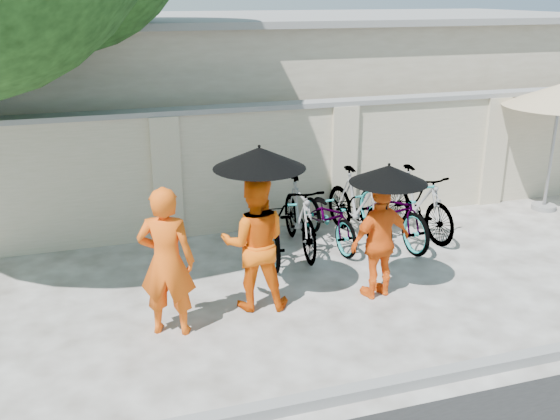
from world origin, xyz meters
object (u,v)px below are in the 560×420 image
object	(u,v)px
monk_left	(167,262)
monk_center	(255,243)
patio_umbrella	(560,96)
monk_right	(380,242)

from	to	relation	value
monk_left	monk_center	size ratio (longest dim) A/B	1.04
monk_left	patio_umbrella	size ratio (longest dim) A/B	0.78
monk_left	monk_center	bearing A→B (deg)	-144.16
monk_right	patio_umbrella	xyz separation A→B (m)	(4.44, 2.20, 1.31)
monk_left	patio_umbrella	bearing A→B (deg)	-142.09
monk_center	monk_right	size ratio (longest dim) A/B	1.14
monk_left	monk_right	world-z (taller)	monk_left
monk_left	monk_right	size ratio (longest dim) A/B	1.18
monk_center	monk_left	bearing A→B (deg)	29.75
patio_umbrella	monk_left	bearing A→B (deg)	-162.17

